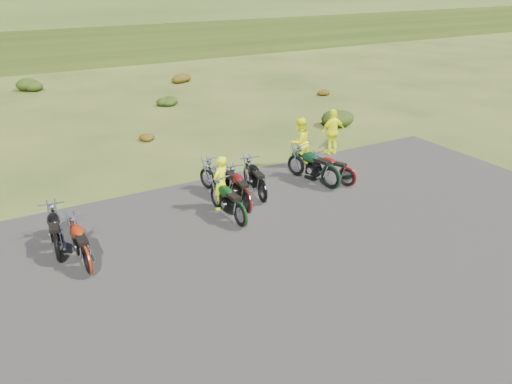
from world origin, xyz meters
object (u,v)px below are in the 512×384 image
motorcycle_7 (330,189)px  person_middle (221,184)px  motorcycle_0 (60,261)px  motorcycle_3 (239,203)px

motorcycle_7 → person_middle: (-3.79, 0.45, 0.84)m
motorcycle_0 → motorcycle_7: motorcycle_7 is taller
motorcycle_3 → person_middle: bearing=84.5°
motorcycle_3 → motorcycle_7: 3.19m
motorcycle_3 → person_middle: (-0.65, -0.11, 0.84)m
motorcycle_3 → person_middle: size_ratio=1.33×
motorcycle_0 → motorcycle_3: 5.55m
motorcycle_0 → person_middle: (4.84, 0.69, 0.84)m
motorcycle_3 → motorcycle_7: size_ratio=0.95×
motorcycle_0 → motorcycle_3: motorcycle_3 is taller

